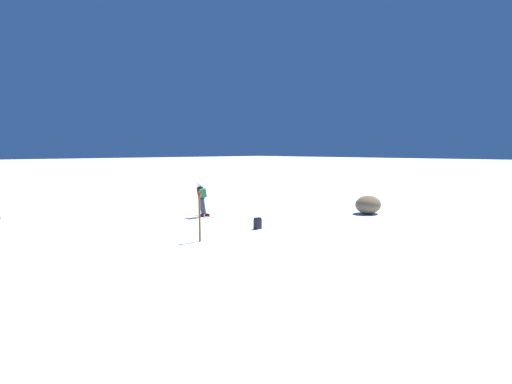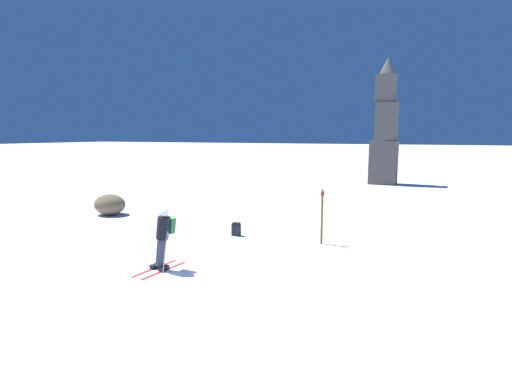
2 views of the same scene
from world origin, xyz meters
name	(u,v)px [view 1 (image 1 of 2)]	position (x,y,z in m)	size (l,w,h in m)	color
ground_plane	(203,217)	(0.00, 0.00, 0.00)	(300.00, 300.00, 0.00)	white
skier	(202,197)	(0.11, 0.01, 1.01)	(1.28, 1.74, 1.83)	red
spare_backpack	(258,223)	(0.23, 4.26, 0.24)	(0.31, 0.23, 0.50)	black
exposed_boulder_0	(368,205)	(-6.98, 5.38, 0.49)	(1.51, 1.28, 0.98)	brown
trail_marker	(200,214)	(3.44, 4.45, 1.05)	(0.13, 0.13, 1.91)	brown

